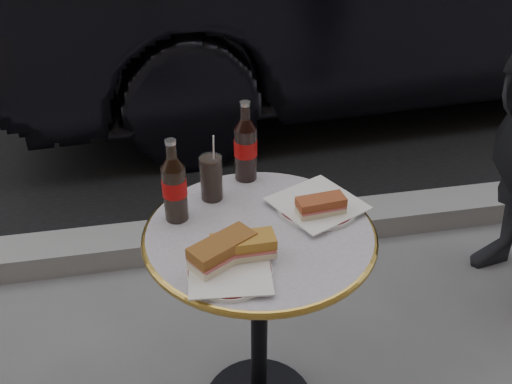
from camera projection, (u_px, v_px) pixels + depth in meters
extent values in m
cube|color=black|center=(167.00, 10.00, 6.03)|extent=(40.00, 8.00, 0.00)
cube|color=gray|center=(221.00, 235.00, 2.62)|extent=(40.00, 0.20, 0.12)
cylinder|color=white|center=(230.00, 272.00, 1.35)|extent=(0.25, 0.25, 0.01)
cylinder|color=silver|center=(317.00, 206.00, 1.59)|extent=(0.28, 0.28, 0.01)
cube|color=brown|center=(222.00, 252.00, 1.36)|extent=(0.18, 0.15, 0.06)
cube|color=#B47A2D|center=(243.00, 247.00, 1.38)|extent=(0.16, 0.07, 0.05)
cube|color=#9D4927|center=(321.00, 206.00, 1.54)|extent=(0.14, 0.07, 0.05)
cylinder|color=black|center=(211.00, 178.00, 1.60)|extent=(0.07, 0.07, 0.13)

